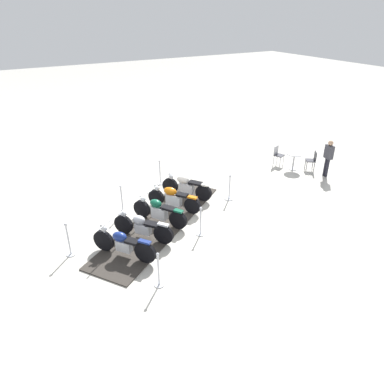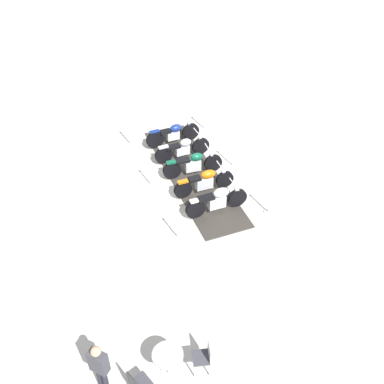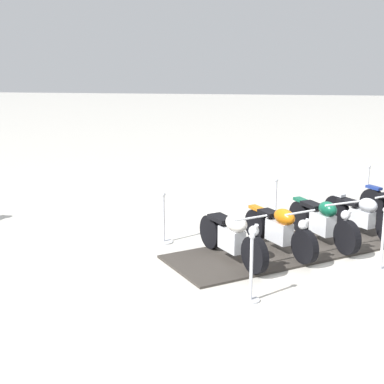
% 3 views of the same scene
% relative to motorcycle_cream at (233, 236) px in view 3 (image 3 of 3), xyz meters
% --- Properties ---
extents(ground_plane, '(80.00, 80.00, 0.00)m').
position_rel_motorcycle_cream_xyz_m(ground_plane, '(1.21, -1.71, -0.50)').
color(ground_plane, beige).
extents(display_platform, '(4.99, 6.21, 0.04)m').
position_rel_motorcycle_cream_xyz_m(display_platform, '(1.21, -1.71, -0.48)').
color(display_platform, '#38332D').
rests_on(display_platform, ground_plane).
extents(motorcycle_cream, '(1.80, 1.33, 0.95)m').
position_rel_motorcycle_cream_xyz_m(motorcycle_cream, '(0.00, 0.00, 0.00)').
color(motorcycle_cream, black).
rests_on(motorcycle_cream, display_platform).
extents(motorcycle_copper, '(1.83, 1.33, 0.91)m').
position_rel_motorcycle_cream_xyz_m(motorcycle_copper, '(0.59, -0.87, -0.02)').
color(motorcycle_copper, black).
rests_on(motorcycle_copper, display_platform).
extents(motorcycle_forest, '(1.93, 1.25, 0.95)m').
position_rel_motorcycle_cream_xyz_m(motorcycle_forest, '(1.19, -1.72, -0.02)').
color(motorcycle_forest, black).
rests_on(motorcycle_forest, display_platform).
extents(motorcycle_chrome, '(1.78, 1.39, 0.97)m').
position_rel_motorcycle_cream_xyz_m(motorcycle_chrome, '(1.79, -2.59, -0.03)').
color(motorcycle_chrome, black).
rests_on(motorcycle_chrome, display_platform).
extents(stanchion_left_rear, '(0.29, 0.29, 1.08)m').
position_rel_motorcycle_cream_xyz_m(stanchion_left_rear, '(4.04, -3.07, -0.11)').
color(stanchion_left_rear, silver).
rests_on(stanchion_left_rear, ground_plane).
extents(stanchion_left_mid, '(0.31, 0.31, 1.04)m').
position_rel_motorcycle_cream_xyz_m(stanchion_left_mid, '(2.50, -0.83, -0.15)').
color(stanchion_left_mid, silver).
rests_on(stanchion_left_mid, ground_plane).
extents(stanchion_left_front, '(0.36, 0.36, 1.04)m').
position_rel_motorcycle_cream_xyz_m(stanchion_left_front, '(0.95, 1.41, -0.20)').
color(stanchion_left_front, silver).
rests_on(stanchion_left_front, ground_plane).
extents(stanchion_right_front, '(0.29, 0.29, 1.09)m').
position_rel_motorcycle_cream_xyz_m(stanchion_right_front, '(-1.61, -0.36, -0.11)').
color(stanchion_right_front, silver).
rests_on(stanchion_right_front, ground_plane).
extents(stanchion_right_mid, '(0.36, 0.36, 1.14)m').
position_rel_motorcycle_cream_xyz_m(stanchion_right_mid, '(-0.07, -2.60, -0.16)').
color(stanchion_right_mid, silver).
rests_on(stanchion_right_mid, ground_plane).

